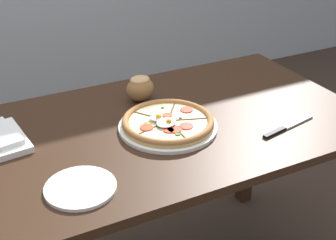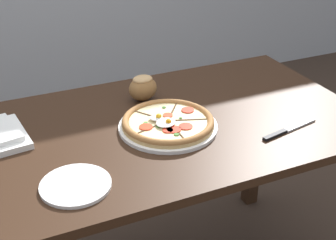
{
  "view_description": "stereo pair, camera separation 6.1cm",
  "coord_description": "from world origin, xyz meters",
  "px_view_note": "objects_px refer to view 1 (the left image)",
  "views": [
    {
      "loc": [
        -0.52,
        -1.21,
        1.51
      ],
      "look_at": [
        0.07,
        -0.04,
        0.8
      ],
      "focal_mm": 50.0,
      "sensor_mm": 36.0,
      "label": 1
    },
    {
      "loc": [
        -0.47,
        -1.23,
        1.51
      ],
      "look_at": [
        0.07,
        -0.04,
        0.8
      ],
      "focal_mm": 50.0,
      "sensor_mm": 36.0,
      "label": 2
    }
  ],
  "objects_px": {
    "knife_main": "(288,126)",
    "dining_table": "(144,155)",
    "pizza": "(168,123)",
    "side_saucer": "(80,188)",
    "bread_piece_near": "(140,88)"
  },
  "relations": [
    {
      "from": "knife_main",
      "to": "dining_table",
      "type": "bearing_deg",
      "value": 142.09
    },
    {
      "from": "pizza",
      "to": "side_saucer",
      "type": "xyz_separation_m",
      "value": [
        -0.35,
        -0.18,
        -0.01
      ]
    },
    {
      "from": "bread_piece_near",
      "to": "side_saucer",
      "type": "distance_m",
      "value": 0.55
    },
    {
      "from": "pizza",
      "to": "side_saucer",
      "type": "relative_size",
      "value": 1.69
    },
    {
      "from": "knife_main",
      "to": "pizza",
      "type": "bearing_deg",
      "value": 142.38
    },
    {
      "from": "pizza",
      "to": "side_saucer",
      "type": "bearing_deg",
      "value": -152.28
    },
    {
      "from": "side_saucer",
      "to": "bread_piece_near",
      "type": "bearing_deg",
      "value": 49.25
    },
    {
      "from": "knife_main",
      "to": "bread_piece_near",
      "type": "bearing_deg",
      "value": 119.37
    },
    {
      "from": "dining_table",
      "to": "bread_piece_near",
      "type": "xyz_separation_m",
      "value": [
        0.08,
        0.19,
        0.15
      ]
    },
    {
      "from": "side_saucer",
      "to": "knife_main",
      "type": "bearing_deg",
      "value": 1.01
    },
    {
      "from": "dining_table",
      "to": "bread_piece_near",
      "type": "height_order",
      "value": "bread_piece_near"
    },
    {
      "from": "dining_table",
      "to": "knife_main",
      "type": "relative_size",
      "value": 6.53
    },
    {
      "from": "bread_piece_near",
      "to": "knife_main",
      "type": "bearing_deg",
      "value": -49.35
    },
    {
      "from": "dining_table",
      "to": "side_saucer",
      "type": "height_order",
      "value": "side_saucer"
    },
    {
      "from": "dining_table",
      "to": "pizza",
      "type": "xyz_separation_m",
      "value": [
        0.07,
        -0.04,
        0.12
      ]
    }
  ]
}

